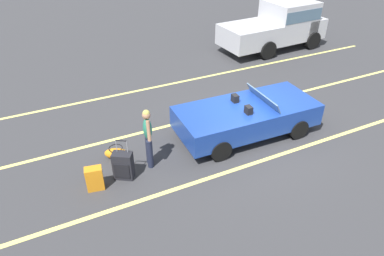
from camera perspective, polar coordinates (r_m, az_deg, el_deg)
name	(u,v)px	position (r m, az deg, el deg)	size (l,w,h in m)	color
ground_plane	(245,133)	(10.47, 8.70, -0.85)	(80.00, 80.00, 0.00)	#333335
lot_line_near	(271,158)	(9.63, 13.00, -4.78)	(18.00, 0.12, 0.01)	#EAE066
lot_line_mid	(222,112)	(11.45, 4.93, 2.62)	(18.00, 0.12, 0.01)	#EAE066
lot_line_far	(187,81)	(13.56, -0.82, 7.84)	(18.00, 0.12, 0.01)	#EAE066
convertible_car	(253,115)	(10.26, 9.97, 2.14)	(4.20, 1.94, 1.24)	navy
suitcase_large_black	(123,166)	(8.70, -11.30, -6.12)	(0.56, 0.49, 1.08)	black
suitcase_medium_bright	(95,179)	(8.58, -15.79, -8.05)	(0.44, 0.31, 0.62)	orange
duffel_bag	(116,153)	(9.50, -12.39, -4.10)	(0.71, 0.57, 0.34)	orange
traveler_person	(148,135)	(8.68, -7.29, -1.17)	(0.27, 0.61, 1.65)	#1E2338
parked_pickup_truck_near	(280,24)	(17.13, 14.32, 16.27)	(5.09, 2.26, 2.10)	#B2B2B7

